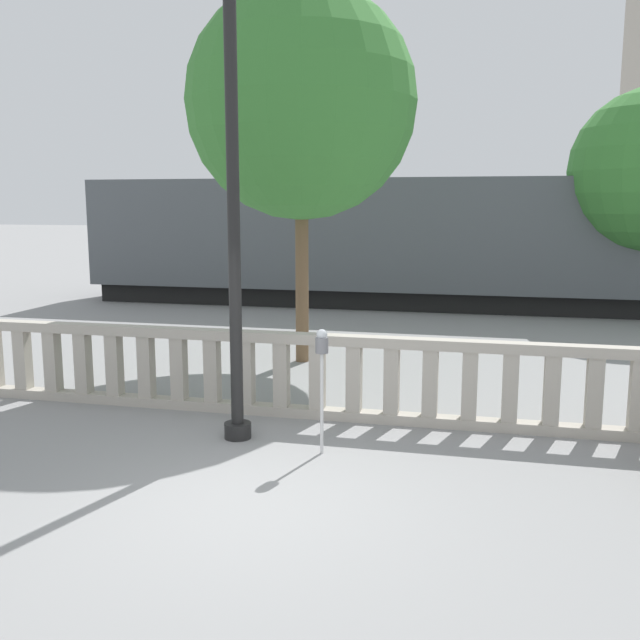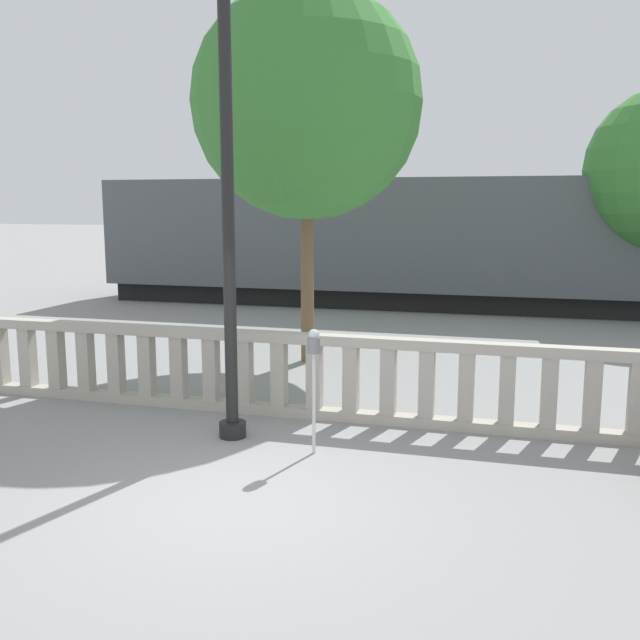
{
  "view_description": "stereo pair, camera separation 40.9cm",
  "coord_description": "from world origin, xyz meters",
  "px_view_note": "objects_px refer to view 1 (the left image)",
  "views": [
    {
      "loc": [
        2.26,
        -6.47,
        2.98
      ],
      "look_at": [
        -0.2,
        3.9,
        1.22
      ],
      "focal_mm": 40.0,
      "sensor_mm": 36.0,
      "label": 1
    },
    {
      "loc": [
        2.66,
        -6.37,
        2.98
      ],
      "look_at": [
        -0.2,
        3.9,
        1.22
      ],
      "focal_mm": 40.0,
      "sensor_mm": 36.0,
      "label": 2
    }
  ],
  "objects_px": {
    "parking_meter": "(322,356)",
    "train_near": "(441,240)",
    "tree_left": "(301,104)",
    "lamppost": "(232,145)"
  },
  "relations": [
    {
      "from": "train_near",
      "to": "tree_left",
      "type": "xyz_separation_m",
      "value": [
        -2.05,
        -7.82,
        2.82
      ]
    },
    {
      "from": "parking_meter",
      "to": "lamppost",
      "type": "bearing_deg",
      "value": 165.54
    },
    {
      "from": "lamppost",
      "to": "train_near",
      "type": "xyz_separation_m",
      "value": [
        1.71,
        12.36,
        -1.74
      ]
    },
    {
      "from": "parking_meter",
      "to": "tree_left",
      "type": "distance_m",
      "value": 6.19
    },
    {
      "from": "lamppost",
      "to": "train_near",
      "type": "bearing_deg",
      "value": 82.11
    },
    {
      "from": "train_near",
      "to": "parking_meter",
      "type": "bearing_deg",
      "value": -92.41
    },
    {
      "from": "parking_meter",
      "to": "train_near",
      "type": "xyz_separation_m",
      "value": [
        0.53,
        12.66,
        0.73
      ]
    },
    {
      "from": "lamppost",
      "to": "train_near",
      "type": "height_order",
      "value": "lamppost"
    },
    {
      "from": "tree_left",
      "to": "train_near",
      "type": "bearing_deg",
      "value": 75.3
    },
    {
      "from": "lamppost",
      "to": "tree_left",
      "type": "relative_size",
      "value": 0.9
    }
  ]
}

